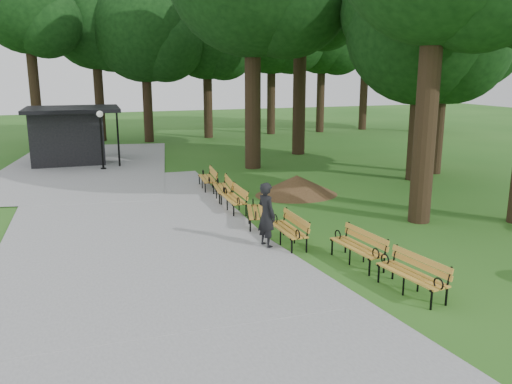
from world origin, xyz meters
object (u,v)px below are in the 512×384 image
object	(u,v)px
dirt_mound	(297,185)
bench_1	(357,247)
bench_3	(256,212)
bench_6	(207,179)
kiosk	(68,135)
bench_4	(233,199)
lamp_post	(101,127)
bench_2	(288,230)
bench_5	(222,188)
bench_0	(411,275)
lawn_tree_1	(422,29)
person	(267,215)
lawn_tree_5	(446,21)

from	to	relation	value
dirt_mound	bench_1	xyz separation A→B (m)	(-1.64, -7.53, 0.04)
bench_3	bench_6	size ratio (longest dim) A/B	1.00
kiosk	dirt_mound	size ratio (longest dim) A/B	1.68
bench_1	dirt_mound	bearing A→B (deg)	162.02
bench_6	bench_4	bearing A→B (deg)	5.13
lamp_post	bench_6	xyz separation A→B (m)	(3.84, -5.94, -1.69)
bench_2	bench_6	size ratio (longest dim) A/B	1.00
dirt_mound	bench_5	distance (m)	3.04
bench_2	bench_5	size ratio (longest dim) A/B	1.00
bench_0	lawn_tree_1	size ratio (longest dim) A/B	0.19
bench_2	bench_1	bearing A→B (deg)	28.48
bench_0	bench_4	distance (m)	8.27
dirt_mound	bench_4	bearing A→B (deg)	-154.66
bench_0	bench_4	xyz separation A→B (m)	(-1.66, 8.10, 0.00)
bench_1	bench_6	world-z (taller)	same
person	bench_5	xyz separation A→B (m)	(0.36, 5.78, -0.50)
lamp_post	bench_0	xyz separation A→B (m)	(5.49, -17.75, -1.69)
bench_6	lawn_tree_1	world-z (taller)	lawn_tree_1
lawn_tree_5	bench_1	bearing A→B (deg)	-136.16
lamp_post	kiosk	bearing A→B (deg)	120.31
lamp_post	bench_1	xyz separation A→B (m)	(5.30, -15.70, -1.69)
bench_2	bench_4	distance (m)	4.05
person	kiosk	distance (m)	17.13
dirt_mound	bench_3	world-z (taller)	bench_3
lamp_post	bench_6	world-z (taller)	lamp_post
bench_3	bench_4	bearing A→B (deg)	-158.67
bench_6	lawn_tree_5	bearing A→B (deg)	93.45
bench_1	bench_5	xyz separation A→B (m)	(-1.38, 7.80, 0.00)
bench_1	lawn_tree_5	size ratio (longest dim) A/B	0.19
bench_5	lawn_tree_5	bearing A→B (deg)	105.76
bench_2	lawn_tree_1	world-z (taller)	lawn_tree_1
bench_6	bench_3	bearing A→B (deg)	6.91
dirt_mound	bench_2	distance (m)	6.15
kiosk	bench_2	xyz separation A→B (m)	(5.77, -16.34, -1.04)
bench_0	dirt_mound	bearing A→B (deg)	163.00
person	bench_4	bearing A→B (deg)	-18.14
lamp_post	bench_0	size ratio (longest dim) A/B	1.55
person	bench_3	bearing A→B (deg)	-26.03
bench_0	bench_2	world-z (taller)	same
person	bench_2	world-z (taller)	person
bench_1	bench_2	distance (m)	2.30
lamp_post	bench_2	bearing A→B (deg)	-72.88
kiosk	bench_1	bearing A→B (deg)	-67.59
lawn_tree_1	lawn_tree_5	xyz separation A→B (m)	(1.94, 0.90, 0.45)
kiosk	bench_5	size ratio (longest dim) A/B	2.50
bench_0	bench_3	size ratio (longest dim) A/B	1.00
bench_0	bench_6	world-z (taller)	same
bench_5	lawn_tree_1	size ratio (longest dim) A/B	0.19
dirt_mound	bench_1	bearing A→B (deg)	-102.30
lawn_tree_1	person	bearing A→B (deg)	-145.95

